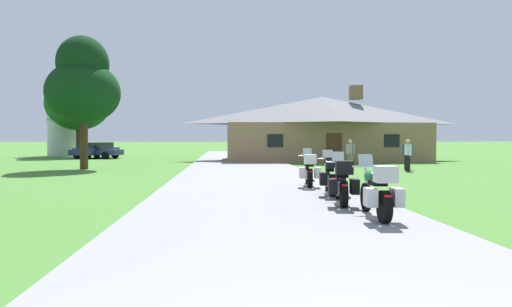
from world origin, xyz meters
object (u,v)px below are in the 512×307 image
at_px(bystander_blue_shirt_beside_signpost, 407,153).
at_px(tree_left_far, 78,96).
at_px(motorcycle_green_nearest_to_camera, 378,192).
at_px(parked_navy_sedan_far_left, 96,151).
at_px(bystander_gray_shirt_near_lodge, 350,153).
at_px(tree_left_near, 83,84).
at_px(motorcycle_white_second_in_row, 342,183).
at_px(bystander_white_shirt_by_tree, 408,154).
at_px(motorcycle_red_farthest_in_row, 309,170).
at_px(metal_silo_distant, 64,116).
at_px(parked_navy_suv_far_left, 97,149).
at_px(motorcycle_yellow_third_in_row, 331,176).

relative_size(bystander_blue_shirt_beside_signpost, tree_left_far, 0.18).
height_order(motorcycle_green_nearest_to_camera, parked_navy_sedan_far_left, motorcycle_green_nearest_to_camera).
bearing_deg(motorcycle_green_nearest_to_camera, bystander_gray_shirt_near_lodge, 79.76).
bearing_deg(tree_left_far, parked_navy_sedan_far_left, -53.15).
bearing_deg(tree_left_near, bystander_blue_shirt_beside_signpost, -5.43).
bearing_deg(motorcycle_white_second_in_row, bystander_white_shirt_by_tree, 69.35).
height_order(tree_left_far, parked_navy_sedan_far_left, tree_left_far).
xyz_separation_m(motorcycle_red_farthest_in_row, bystander_gray_shirt_near_lodge, (4.17, 9.50, 0.32)).
xyz_separation_m(bystander_gray_shirt_near_lodge, metal_silo_distant, (-23.18, 21.23, 3.04)).
relative_size(motorcycle_green_nearest_to_camera, bystander_white_shirt_by_tree, 1.25).
relative_size(tree_left_far, metal_silo_distant, 1.20).
distance_m(metal_silo_distant, parked_navy_suv_far_left, 8.22).
distance_m(motorcycle_red_farthest_in_row, parked_navy_suv_far_left, 28.65).
xyz_separation_m(motorcycle_yellow_third_in_row, motorcycle_red_farthest_in_row, (-0.21, 2.35, 0.00)).
height_order(motorcycle_white_second_in_row, bystander_blue_shirt_beside_signpost, bystander_blue_shirt_beside_signpost).
height_order(motorcycle_yellow_third_in_row, bystander_blue_shirt_beside_signpost, bystander_blue_shirt_beside_signpost).
bearing_deg(parked_navy_suv_far_left, motorcycle_green_nearest_to_camera, -49.38).
xyz_separation_m(bystander_white_shirt_by_tree, parked_navy_suv_far_left, (-20.79, 17.59, -0.15)).
bearing_deg(bystander_gray_shirt_near_lodge, tree_left_near, -134.94).
distance_m(motorcycle_yellow_third_in_row, bystander_blue_shirt_beside_signpost, 12.91).
relative_size(motorcycle_green_nearest_to_camera, parked_navy_suv_far_left, 0.42).
relative_size(motorcycle_green_nearest_to_camera, tree_left_near, 0.28).
bearing_deg(motorcycle_red_farthest_in_row, motorcycle_yellow_third_in_row, -78.02).
relative_size(bystander_blue_shirt_beside_signpost, tree_left_near, 0.23).
height_order(bystander_gray_shirt_near_lodge, tree_left_far, tree_left_far).
distance_m(bystander_blue_shirt_beside_signpost, parked_navy_suv_far_left, 26.83).
relative_size(motorcycle_green_nearest_to_camera, bystander_blue_shirt_beside_signpost, 1.24).
height_order(motorcycle_green_nearest_to_camera, tree_left_far, tree_left_far).
relative_size(motorcycle_yellow_third_in_row, parked_navy_suv_far_left, 0.42).
xyz_separation_m(bystander_blue_shirt_beside_signpost, tree_left_far, (-23.68, 18.95, 4.75)).
bearing_deg(tree_left_near, parked_navy_sedan_far_left, 103.10).
relative_size(motorcycle_yellow_third_in_row, tree_left_near, 0.28).
bearing_deg(bystander_gray_shirt_near_lodge, motorcycle_red_farthest_in_row, -65.76).
bearing_deg(motorcycle_white_second_in_row, bystander_gray_shirt_near_lodge, 82.11).
xyz_separation_m(motorcycle_green_nearest_to_camera, parked_navy_sedan_far_left, (-14.22, 30.48, 0.03)).
bearing_deg(motorcycle_white_second_in_row, motorcycle_green_nearest_to_camera, -75.01).
relative_size(motorcycle_yellow_third_in_row, bystander_blue_shirt_beside_signpost, 1.23).
bearing_deg(motorcycle_red_farthest_in_row, parked_navy_suv_far_left, 126.66).
bearing_deg(parked_navy_suv_far_left, metal_silo_distant, 145.48).
xyz_separation_m(motorcycle_white_second_in_row, metal_silo_distant, (-19.00, 35.10, 3.37)).
height_order(bystander_white_shirt_by_tree, parked_navy_sedan_far_left, bystander_white_shirt_by_tree).
relative_size(motorcycle_red_farthest_in_row, parked_navy_sedan_far_left, 0.46).
distance_m(motorcycle_yellow_third_in_row, parked_navy_sedan_far_left, 30.02).
xyz_separation_m(motorcycle_white_second_in_row, bystander_white_shirt_by_tree, (6.62, 11.68, 0.32)).
distance_m(motorcycle_green_nearest_to_camera, motorcycle_white_second_in_row, 2.03).
height_order(motorcycle_yellow_third_in_row, tree_left_near, tree_left_near).
relative_size(bystander_gray_shirt_near_lodge, bystander_white_shirt_by_tree, 1.00).
relative_size(bystander_gray_shirt_near_lodge, bystander_blue_shirt_beside_signpost, 0.99).
distance_m(tree_left_far, tree_left_near, 18.22).
distance_m(motorcycle_yellow_third_in_row, motorcycle_red_farthest_in_row, 2.36).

